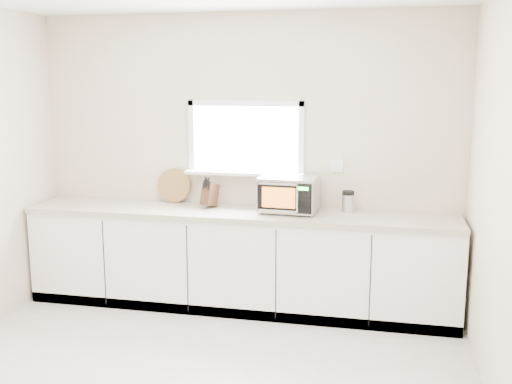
# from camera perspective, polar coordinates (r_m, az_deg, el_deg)

# --- Properties ---
(back_wall) EXTENTS (4.00, 0.17, 2.70)m
(back_wall) POSITION_cam_1_polar(r_m,az_deg,el_deg) (5.64, -0.94, 3.25)
(back_wall) COLOR beige
(back_wall) RESTS_ON ground
(cabinets) EXTENTS (3.92, 0.60, 0.88)m
(cabinets) POSITION_cam_1_polar(r_m,az_deg,el_deg) (5.56, -1.62, -6.62)
(cabinets) COLOR white
(cabinets) RESTS_ON ground
(countertop) EXTENTS (3.92, 0.64, 0.04)m
(countertop) POSITION_cam_1_polar(r_m,az_deg,el_deg) (5.43, -1.67, -2.01)
(countertop) COLOR #B4AA95
(countertop) RESTS_ON cabinets
(microwave) EXTENTS (0.52, 0.44, 0.32)m
(microwave) POSITION_cam_1_polar(r_m,az_deg,el_deg) (5.35, 3.17, -0.14)
(microwave) COLOR black
(microwave) RESTS_ON countertop
(knife_block) EXTENTS (0.16, 0.22, 0.29)m
(knife_block) POSITION_cam_1_polar(r_m,az_deg,el_deg) (5.56, -4.42, -0.20)
(knife_block) COLOR #432A18
(knife_block) RESTS_ON countertop
(cutting_board) EXTENTS (0.33, 0.08, 0.33)m
(cutting_board) POSITION_cam_1_polar(r_m,az_deg,el_deg) (5.83, -7.83, 0.62)
(cutting_board) COLOR olive
(cutting_board) RESTS_ON countertop
(coffee_grinder) EXTENTS (0.14, 0.14, 0.20)m
(coffee_grinder) POSITION_cam_1_polar(r_m,az_deg,el_deg) (5.42, 8.76, -0.89)
(coffee_grinder) COLOR #AEB0B5
(coffee_grinder) RESTS_ON countertop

